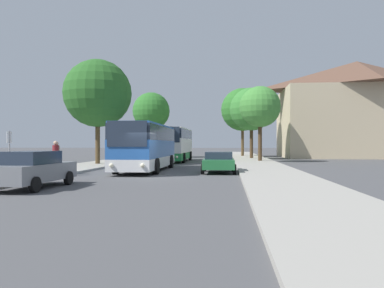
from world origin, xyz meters
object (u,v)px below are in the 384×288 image
tree_right_mid (260,107)px  tree_right_far (243,110)px  parked_car_left_curb (33,169)px  bus_front (146,146)px  pedestrian_waiting_far (56,157)px  tree_right_near (251,109)px  bus_middle (176,144)px  bus_stop_sign (9,148)px  parked_car_right_near (219,162)px  tree_left_near (151,111)px  tree_left_far (98,94)px  pedestrian_waiting_near (57,157)px

tree_right_mid → tree_right_far: (-1.17, 15.48, 1.15)m
parked_car_left_curb → bus_front: bearing=78.3°
pedestrian_waiting_far → tree_right_near: bearing=-57.3°
bus_middle → parked_car_left_curb: bearing=-96.2°
bus_stop_sign → tree_right_near: tree_right_near is taller
parked_car_right_near → tree_right_far: 30.66m
bus_middle → tree_right_near: 11.34m
pedestrian_waiting_far → tree_left_near: (-0.31, 28.82, 5.18)m
tree_left_far → bus_middle: bearing=52.5°
tree_right_far → tree_right_mid: bearing=-85.7°
bus_middle → parked_car_right_near: 15.80m
bus_front → tree_left_far: bearing=132.6°
bus_middle → pedestrian_waiting_far: bus_middle is taller
pedestrian_waiting_far → tree_left_far: bearing=-23.0°
bus_middle → parked_car_right_near: bus_middle is taller
pedestrian_waiting_near → bus_middle: bearing=178.7°
bus_front → parked_car_right_near: (5.06, -1.36, -0.99)m
tree_right_mid → parked_car_left_curb: bearing=-115.8°
parked_car_left_curb → tree_right_near: size_ratio=0.54×
bus_front → parked_car_left_curb: 10.84m
parked_car_left_curb → parked_car_right_near: 11.87m
parked_car_right_near → tree_right_near: 22.36m
parked_car_right_near → tree_left_far: tree_left_far is taller
parked_car_left_curb → tree_right_mid: 26.67m
pedestrian_waiting_near → tree_right_near: size_ratio=0.22×
tree_right_near → bus_front: bearing=-112.9°
tree_left_near → tree_right_mid: bearing=-39.3°
parked_car_left_curb → tree_right_far: bearing=77.1°
tree_right_mid → pedestrian_waiting_near: bearing=-129.2°
tree_left_near → tree_right_near: tree_left_near is taller
bus_stop_sign → tree_right_mid: bearing=53.2°
tree_right_far → pedestrian_waiting_near: bearing=-111.2°
pedestrian_waiting_near → tree_left_far: bearing=-160.2°
parked_car_left_curb → tree_left_near: (-2.15, 34.73, 5.48)m
parked_car_left_curb → tree_right_far: (10.26, 39.08, 5.97)m
bus_middle → bus_stop_sign: (-6.06, -20.34, -0.20)m
bus_front → parked_car_left_curb: bearing=-103.8°
bus_stop_sign → tree_right_mid: size_ratio=0.32×
tree_left_far → parked_car_left_curb: bearing=-79.3°
bus_front → parked_car_left_curb: (-2.52, -10.50, -0.89)m
bus_middle → pedestrian_waiting_far: bearing=-103.8°
bus_middle → tree_left_near: (-4.83, 10.60, 4.44)m
parked_car_left_curb → tree_left_far: 17.72m
parked_car_right_near → tree_right_mid: 15.75m
parked_car_left_curb → tree_right_far: tree_right_far is taller
bus_stop_sign → tree_left_near: (1.23, 30.94, 4.64)m
pedestrian_waiting_near → tree_left_far: size_ratio=0.20×
parked_car_right_near → tree_right_mid: (3.85, 14.46, 4.91)m
tree_right_mid → parked_car_right_near: bearing=-104.9°
pedestrian_waiting_near → parked_car_left_curb: bearing=32.6°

